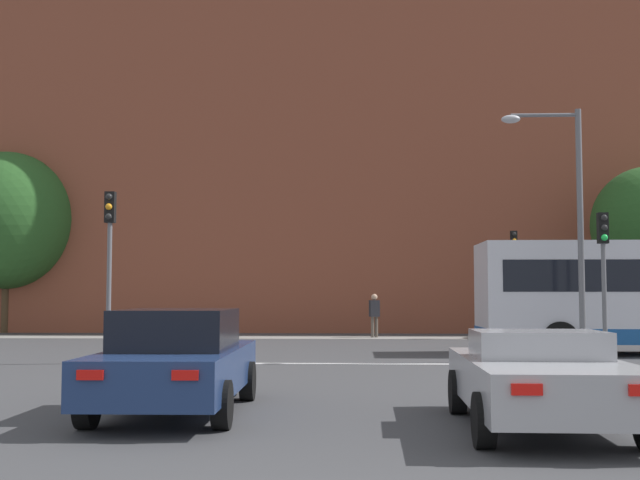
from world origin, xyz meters
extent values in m
cube|color=silver|center=(0.00, 15.42, 0.00)|extent=(9.90, 0.30, 0.01)
cube|color=gray|center=(0.00, 27.88, 0.01)|extent=(71.00, 2.50, 0.01)
cube|color=brown|center=(0.04, 37.83, 8.45)|extent=(46.40, 12.87, 16.90)
cube|color=#42444C|center=(0.04, 37.83, 17.43)|extent=(47.33, 13.38, 1.06)
cube|color=brown|center=(-20.26, 39.67, 18.80)|extent=(0.90, 0.90, 1.68)
cube|color=brown|center=(-6.33, 40.81, 18.80)|extent=(0.90, 0.90, 1.68)
cube|color=brown|center=(0.03, 40.91, 18.80)|extent=(0.90, 0.90, 1.68)
cube|color=navy|center=(-2.44, 6.84, 0.63)|extent=(1.91, 4.65, 0.62)
cube|color=black|center=(-2.44, 6.79, 1.23)|extent=(1.61, 2.10, 0.58)
cylinder|color=black|center=(-3.34, 8.26, 0.32)|extent=(0.23, 0.64, 0.64)
cylinder|color=black|center=(-1.58, 8.29, 0.32)|extent=(0.23, 0.64, 0.64)
cylinder|color=black|center=(-3.30, 5.40, 0.32)|extent=(0.23, 0.64, 0.64)
cylinder|color=black|center=(-1.54, 5.42, 0.32)|extent=(0.23, 0.64, 0.64)
cube|color=red|center=(-2.97, 4.50, 0.79)|extent=(0.32, 0.06, 0.12)
cube|color=red|center=(-1.83, 4.52, 0.79)|extent=(0.32, 0.06, 0.12)
cube|color=#9E9EA3|center=(2.59, 5.59, 0.62)|extent=(2.00, 4.35, 0.59)
cube|color=#9E9EA3|center=(2.59, 5.70, 1.09)|extent=(1.67, 1.33, 0.35)
cylinder|color=black|center=(1.69, 6.95, 0.32)|extent=(0.23, 0.64, 0.64)
cylinder|color=black|center=(3.53, 6.91, 0.32)|extent=(0.23, 0.64, 0.64)
cylinder|color=black|center=(1.64, 4.27, 0.32)|extent=(0.23, 0.64, 0.64)
cube|color=red|center=(1.95, 3.42, 0.77)|extent=(0.32, 0.06, 0.12)
cylinder|color=black|center=(5.92, 20.15, 0.50)|extent=(1.00, 0.28, 1.00)
cylinder|color=black|center=(5.92, 17.68, 0.50)|extent=(1.00, 0.28, 1.00)
cylinder|color=slate|center=(-6.07, 15.23, 1.79)|extent=(0.12, 0.12, 3.59)
cube|color=black|center=(-6.07, 15.23, 3.99)|extent=(0.26, 0.20, 0.80)
sphere|color=black|center=(-6.07, 15.10, 4.24)|extent=(0.17, 0.17, 0.17)
sphere|color=orange|center=(-6.07, 15.10, 3.99)|extent=(0.17, 0.17, 0.17)
sphere|color=black|center=(-6.07, 15.10, 3.73)|extent=(0.17, 0.17, 0.17)
cylinder|color=slate|center=(6.62, 27.35, 1.75)|extent=(0.12, 0.12, 3.51)
cube|color=black|center=(6.62, 27.35, 3.91)|extent=(0.26, 0.20, 0.80)
sphere|color=black|center=(6.62, 27.22, 4.16)|extent=(0.17, 0.17, 0.17)
sphere|color=orange|center=(6.62, 27.22, 3.91)|extent=(0.17, 0.17, 0.17)
sphere|color=black|center=(6.62, 27.22, 3.65)|extent=(0.17, 0.17, 0.17)
cylinder|color=slate|center=(6.63, 15.93, 1.53)|extent=(0.12, 0.12, 3.06)
cube|color=black|center=(6.63, 15.93, 3.46)|extent=(0.26, 0.20, 0.80)
sphere|color=black|center=(6.63, 15.80, 3.72)|extent=(0.17, 0.17, 0.17)
sphere|color=black|center=(6.63, 15.80, 3.46)|extent=(0.17, 0.17, 0.17)
sphere|color=#1ED14C|center=(6.63, 15.80, 3.21)|extent=(0.17, 0.17, 0.17)
cylinder|color=slate|center=(6.15, 16.24, 3.33)|extent=(0.16, 0.16, 6.66)
cylinder|color=slate|center=(5.26, 16.24, 6.51)|extent=(1.77, 0.10, 0.10)
ellipsoid|color=#B2B2B7|center=(4.38, 16.24, 6.41)|extent=(0.50, 0.36, 0.22)
cylinder|color=black|center=(7.40, 27.13, 0.42)|extent=(0.13, 0.13, 0.83)
cylinder|color=black|center=(7.57, 27.16, 0.42)|extent=(0.13, 0.13, 0.83)
cube|color=#336B38|center=(7.48, 27.15, 1.17)|extent=(0.43, 0.29, 0.66)
sphere|color=tan|center=(7.48, 27.15, 1.62)|extent=(0.25, 0.25, 0.25)
cylinder|color=brown|center=(0.96, 27.81, 0.42)|extent=(0.13, 0.13, 0.85)
cylinder|color=brown|center=(1.12, 27.87, 0.42)|extent=(0.13, 0.13, 0.85)
cube|color=#232328|center=(1.04, 27.84, 1.19)|extent=(0.45, 0.35, 0.67)
sphere|color=tan|center=(1.04, 27.84, 1.65)|extent=(0.25, 0.25, 0.25)
cylinder|color=#4C3823|center=(-15.88, 31.46, 1.31)|extent=(0.36, 0.36, 2.61)
ellipsoid|color=#285623|center=(-15.88, 31.46, 5.20)|extent=(6.08, 6.08, 6.39)
camera|label=1|loc=(0.16, -5.00, 1.74)|focal=45.00mm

